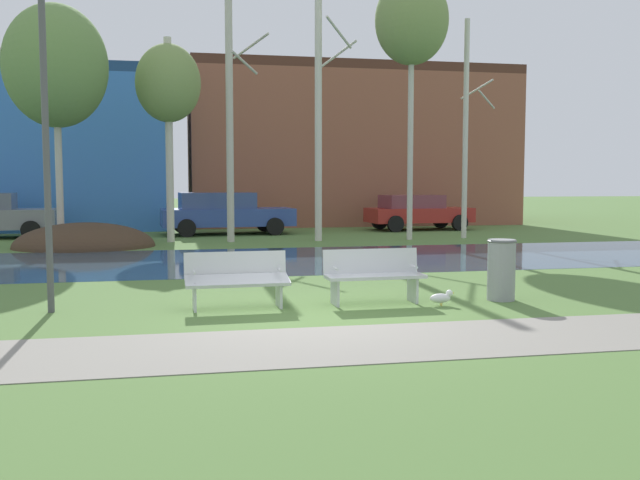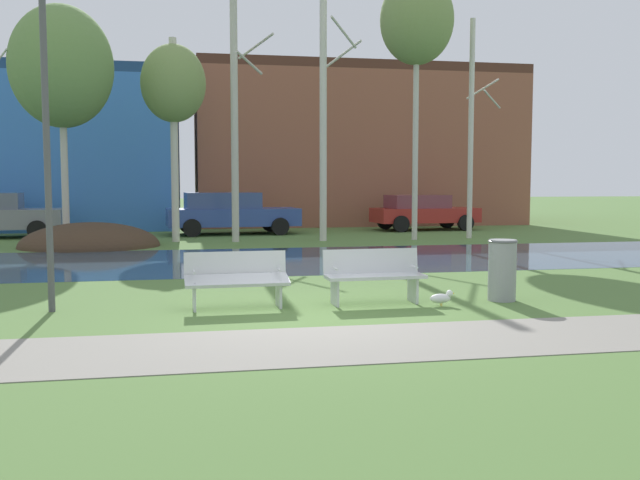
{
  "view_description": "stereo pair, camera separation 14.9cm",
  "coord_description": "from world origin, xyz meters",
  "px_view_note": "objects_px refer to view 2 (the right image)",
  "views": [
    {
      "loc": [
        -2.03,
        -9.88,
        1.99
      ],
      "look_at": [
        0.25,
        1.2,
        1.03
      ],
      "focal_mm": 39.63,
      "sensor_mm": 36.0,
      "label": 1
    },
    {
      "loc": [
        -1.88,
        -9.91,
        1.99
      ],
      "look_at": [
        0.25,
        1.2,
        1.03
      ],
      "focal_mm": 39.63,
      "sensor_mm": 36.0,
      "label": 2
    }
  ],
  "objects_px": {
    "streetlamp": "(45,80)",
    "parked_sedan_second_blue": "(230,212)",
    "bench_right": "(374,274)",
    "seagull": "(442,298)",
    "parked_hatch_third_red": "(423,211)",
    "bench_left": "(237,278)",
    "trash_bin": "(502,269)"
  },
  "relations": [
    {
      "from": "bench_right",
      "to": "seagull",
      "type": "distance_m",
      "value": 1.14
    },
    {
      "from": "trash_bin",
      "to": "parked_sedan_second_blue",
      "type": "height_order",
      "value": "parked_sedan_second_blue"
    },
    {
      "from": "seagull",
      "to": "parked_hatch_third_red",
      "type": "relative_size",
      "value": 0.1
    },
    {
      "from": "bench_right",
      "to": "parked_hatch_third_red",
      "type": "distance_m",
      "value": 17.25
    },
    {
      "from": "streetlamp",
      "to": "parked_sedan_second_blue",
      "type": "xyz_separation_m",
      "value": [
        3.64,
        15.04,
        -2.65
      ]
    },
    {
      "from": "bench_left",
      "to": "parked_hatch_third_red",
      "type": "relative_size",
      "value": 0.38
    },
    {
      "from": "bench_right",
      "to": "parked_sedan_second_blue",
      "type": "relative_size",
      "value": 0.33
    },
    {
      "from": "parked_sedan_second_blue",
      "to": "bench_left",
      "type": "bearing_deg",
      "value": -93.21
    },
    {
      "from": "parked_sedan_second_blue",
      "to": "parked_hatch_third_red",
      "type": "bearing_deg",
      "value": 5.62
    },
    {
      "from": "streetlamp",
      "to": "parked_sedan_second_blue",
      "type": "relative_size",
      "value": 1.05
    },
    {
      "from": "bench_left",
      "to": "parked_hatch_third_red",
      "type": "distance_m",
      "value": 18.19
    },
    {
      "from": "bench_right",
      "to": "parked_hatch_third_red",
      "type": "relative_size",
      "value": 0.38
    },
    {
      "from": "bench_right",
      "to": "parked_sedan_second_blue",
      "type": "height_order",
      "value": "parked_sedan_second_blue"
    },
    {
      "from": "parked_hatch_third_red",
      "to": "bench_left",
      "type": "bearing_deg",
      "value": -118.18
    },
    {
      "from": "seagull",
      "to": "parked_sedan_second_blue",
      "type": "height_order",
      "value": "parked_sedan_second_blue"
    },
    {
      "from": "parked_hatch_third_red",
      "to": "bench_right",
      "type": "bearing_deg",
      "value": -111.71
    },
    {
      "from": "seagull",
      "to": "streetlamp",
      "type": "relative_size",
      "value": 0.08
    },
    {
      "from": "seagull",
      "to": "trash_bin",
      "type": "bearing_deg",
      "value": 14.75
    },
    {
      "from": "bench_left",
      "to": "trash_bin",
      "type": "xyz_separation_m",
      "value": [
        4.37,
        -0.13,
        0.05
      ]
    },
    {
      "from": "streetlamp",
      "to": "parked_hatch_third_red",
      "type": "xyz_separation_m",
      "value": [
        11.37,
        15.8,
        -2.71
      ]
    },
    {
      "from": "trash_bin",
      "to": "parked_sedan_second_blue",
      "type": "xyz_separation_m",
      "value": [
        -3.51,
        15.4,
        0.28
      ]
    },
    {
      "from": "bench_right",
      "to": "streetlamp",
      "type": "xyz_separation_m",
      "value": [
        -4.99,
        0.22,
        2.99
      ]
    },
    {
      "from": "bench_left",
      "to": "parked_sedan_second_blue",
      "type": "relative_size",
      "value": 0.33
    },
    {
      "from": "parked_hatch_third_red",
      "to": "trash_bin",
      "type": "bearing_deg",
      "value": -104.64
    },
    {
      "from": "bench_left",
      "to": "trash_bin",
      "type": "bearing_deg",
      "value": -1.68
    },
    {
      "from": "seagull",
      "to": "parked_sedan_second_blue",
      "type": "xyz_separation_m",
      "value": [
        -2.35,
        15.7,
        0.68
      ]
    },
    {
      "from": "bench_left",
      "to": "bench_right",
      "type": "distance_m",
      "value": 2.21
    },
    {
      "from": "parked_sedan_second_blue",
      "to": "parked_hatch_third_red",
      "type": "relative_size",
      "value": 1.16
    },
    {
      "from": "seagull",
      "to": "parked_hatch_third_red",
      "type": "height_order",
      "value": "parked_hatch_third_red"
    },
    {
      "from": "bench_right",
      "to": "trash_bin",
      "type": "xyz_separation_m",
      "value": [
        2.16,
        -0.13,
        0.05
      ]
    },
    {
      "from": "seagull",
      "to": "parked_sedan_second_blue",
      "type": "bearing_deg",
      "value": 98.49
    },
    {
      "from": "bench_left",
      "to": "streetlamp",
      "type": "distance_m",
      "value": 4.09
    }
  ]
}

